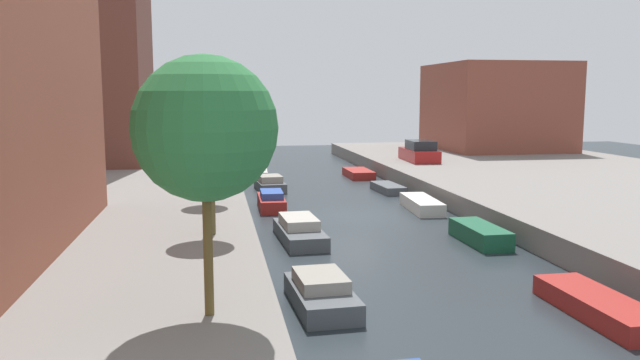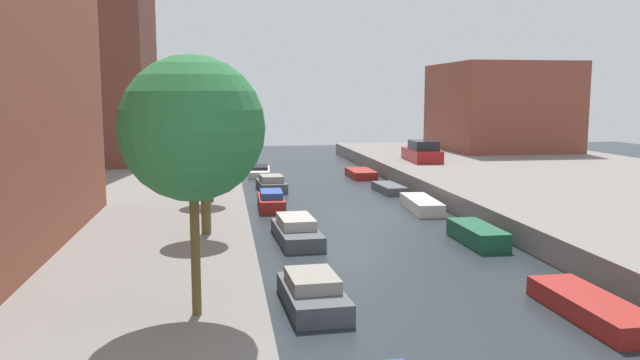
# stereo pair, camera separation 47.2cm
# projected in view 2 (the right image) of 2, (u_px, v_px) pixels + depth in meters

# --- Properties ---
(ground_plane) EXTENTS (84.00, 84.00, 0.00)m
(ground_plane) POSITION_uv_depth(u_px,v_px,m) (351.00, 216.00, 29.93)
(ground_plane) COLOR #232B30
(quay_left) EXTENTS (20.00, 64.00, 1.00)m
(quay_left) POSITION_uv_depth(u_px,v_px,m) (16.00, 215.00, 27.61)
(quay_left) COLOR gray
(quay_left) RESTS_ON ground_plane
(quay_right) EXTENTS (20.00, 64.00, 1.00)m
(quay_right) POSITION_uv_depth(u_px,v_px,m) (639.00, 198.00, 32.11)
(quay_right) COLOR gray
(quay_right) RESTS_ON ground_plane
(apartment_tower_far) EXTENTS (10.00, 10.40, 20.10)m
(apartment_tower_far) POSITION_uv_depth(u_px,v_px,m) (74.00, 17.00, 43.43)
(apartment_tower_far) COLOR brown
(apartment_tower_far) RESTS_ON quay_left
(low_block_right) EXTENTS (10.00, 11.37, 7.42)m
(low_block_right) POSITION_uv_depth(u_px,v_px,m) (500.00, 107.00, 54.91)
(low_block_right) COLOR brown
(low_block_right) RESTS_ON quay_right
(street_tree_0) EXTENTS (3.08, 3.08, 5.59)m
(street_tree_0) POSITION_uv_depth(u_px,v_px,m) (192.00, 129.00, 13.17)
(street_tree_0) COLOR brown
(street_tree_0) RESTS_ON quay_left
(street_tree_1) EXTENTS (2.10, 2.10, 4.95)m
(street_tree_1) POSITION_uv_depth(u_px,v_px,m) (204.00, 123.00, 21.12)
(street_tree_1) COLOR brown
(street_tree_1) RESTS_ON quay_left
(street_tree_2) EXTENTS (1.93, 1.93, 4.44)m
(street_tree_2) POSITION_uv_depth(u_px,v_px,m) (209.00, 126.00, 27.69)
(street_tree_2) COLOR brown
(street_tree_2) RESTS_ON quay_left
(street_tree_3) EXTENTS (2.66, 2.66, 4.82)m
(street_tree_3) POSITION_uv_depth(u_px,v_px,m) (212.00, 117.00, 35.88)
(street_tree_3) COLOR brown
(street_tree_3) RESTS_ON quay_left
(parked_car) EXTENTS (2.08, 4.74, 1.51)m
(parked_car) POSITION_uv_depth(u_px,v_px,m) (422.00, 153.00, 45.04)
(parked_car) COLOR maroon
(parked_car) RESTS_ON quay_right
(moored_boat_left_1) EXTENTS (1.69, 3.49, 0.90)m
(moored_boat_left_1) POSITION_uv_depth(u_px,v_px,m) (313.00, 293.00, 17.12)
(moored_boat_left_1) COLOR #4C5156
(moored_boat_left_1) RESTS_ON ground_plane
(moored_boat_left_2) EXTENTS (1.73, 4.31, 0.94)m
(moored_boat_left_2) POSITION_uv_depth(u_px,v_px,m) (296.00, 231.00, 24.91)
(moored_boat_left_2) COLOR #4C5156
(moored_boat_left_2) RESTS_ON ground_plane
(moored_boat_left_3) EXTENTS (1.32, 3.59, 0.96)m
(moored_boat_left_3) POSITION_uv_depth(u_px,v_px,m) (271.00, 201.00, 31.80)
(moored_boat_left_3) COLOR maroon
(moored_boat_left_3) RESTS_ON ground_plane
(moored_boat_left_4) EXTENTS (1.76, 3.29, 0.94)m
(moored_boat_left_4) POSITION_uv_depth(u_px,v_px,m) (271.00, 184.00, 37.94)
(moored_boat_left_4) COLOR #4C5156
(moored_boat_left_4) RESTS_ON ground_plane
(moored_boat_left_5) EXTENTS (1.78, 4.69, 0.66)m
(moored_boat_left_5) POSITION_uv_depth(u_px,v_px,m) (259.00, 171.00, 45.33)
(moored_boat_left_5) COLOR beige
(moored_boat_left_5) RESTS_ON ground_plane
(moored_boat_right_1) EXTENTS (1.49, 4.26, 0.55)m
(moored_boat_right_1) POSITION_uv_depth(u_px,v_px,m) (592.00, 308.00, 16.29)
(moored_boat_right_1) COLOR maroon
(moored_boat_right_1) RESTS_ON ground_plane
(moored_boat_right_2) EXTENTS (1.27, 3.44, 0.70)m
(moored_boat_right_2) POSITION_uv_depth(u_px,v_px,m) (477.00, 234.00, 24.46)
(moored_boat_right_2) COLOR #195638
(moored_boat_right_2) RESTS_ON ground_plane
(moored_boat_right_3) EXTENTS (1.51, 4.17, 0.61)m
(moored_boat_right_3) POSITION_uv_depth(u_px,v_px,m) (421.00, 205.00, 31.34)
(moored_boat_right_3) COLOR beige
(moored_boat_right_3) RESTS_ON ground_plane
(moored_boat_right_4) EXTENTS (1.42, 3.35, 0.46)m
(moored_boat_right_4) POSITION_uv_depth(u_px,v_px,m) (389.00, 188.00, 37.33)
(moored_boat_right_4) COLOR #4C5156
(moored_boat_right_4) RESTS_ON ground_plane
(moored_boat_right_5) EXTENTS (1.62, 3.63, 0.54)m
(moored_boat_right_5) POSITION_uv_depth(u_px,v_px,m) (361.00, 174.00, 43.99)
(moored_boat_right_5) COLOR maroon
(moored_boat_right_5) RESTS_ON ground_plane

